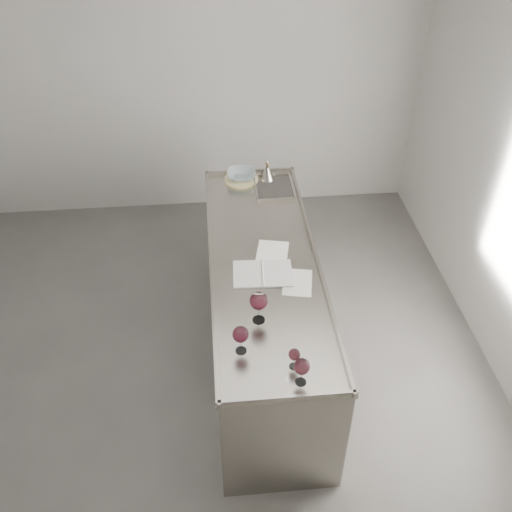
{
  "coord_description": "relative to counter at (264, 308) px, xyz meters",
  "views": [
    {
      "loc": [
        0.16,
        -2.76,
        3.46
      ],
      "look_at": [
        0.44,
        0.25,
        1.02
      ],
      "focal_mm": 40.0,
      "sensor_mm": 36.0,
      "label": 1
    }
  ],
  "objects": [
    {
      "name": "wine_glass_middle",
      "position": [
        -0.1,
        -0.58,
        0.62
      ],
      "size": [
        0.11,
        0.11,
        0.22
      ],
      "rotation": [
        0.0,
        0.0,
        -0.12
      ],
      "color": "white",
      "rests_on": "counter"
    },
    {
      "name": "loose_paper_top",
      "position": [
        0.19,
        -0.26,
        0.47
      ],
      "size": [
        0.24,
        0.31,
        0.0
      ],
      "primitive_type": "cube",
      "rotation": [
        0.0,
        0.0,
        -0.2
      ],
      "color": "silver",
      "rests_on": "counter"
    },
    {
      "name": "wine_funnel",
      "position": [
        0.14,
        1.08,
        0.53
      ],
      "size": [
        0.13,
        0.13,
        0.19
      ],
      "rotation": [
        0.0,
        0.0,
        -0.42
      ],
      "color": "gray",
      "rests_on": "counter"
    },
    {
      "name": "room_shell",
      "position": [
        -0.5,
        -0.3,
        0.93
      ],
      "size": [
        4.54,
        5.04,
        2.84
      ],
      "color": "#4E4C4A",
      "rests_on": "ground"
    },
    {
      "name": "wine_glass_small",
      "position": [
        0.07,
        -0.97,
        0.56
      ],
      "size": [
        0.07,
        0.07,
        0.14
      ],
      "rotation": [
        0.0,
        0.0,
        0.23
      ],
      "color": "white",
      "rests_on": "counter"
    },
    {
      "name": "loose_paper_under",
      "position": [
        0.06,
        0.06,
        0.47
      ],
      "size": [
        0.28,
        0.35,
        0.0
      ],
      "primitive_type": "cube",
      "rotation": [
        0.0,
        0.0,
        -0.21
      ],
      "color": "white",
      "rests_on": "counter"
    },
    {
      "name": "wine_glass_left",
      "position": [
        -0.22,
        -0.82,
        0.6
      ],
      "size": [
        0.1,
        0.1,
        0.19
      ],
      "rotation": [
        0.0,
        0.0,
        0.26
      ],
      "color": "white",
      "rests_on": "counter"
    },
    {
      "name": "ceramic_bowl",
      "position": [
        -0.08,
        1.08,
        0.52
      ],
      "size": [
        0.26,
        0.26,
        0.06
      ],
      "primitive_type": "imported",
      "rotation": [
        0.0,
        0.0,
        -0.07
      ],
      "color": "#85979A",
      "rests_on": "trivet"
    },
    {
      "name": "trivet",
      "position": [
        -0.08,
        1.08,
        0.48
      ],
      "size": [
        0.31,
        0.31,
        0.02
      ],
      "primitive_type": "cylinder",
      "rotation": [
        0.0,
        0.0,
        0.09
      ],
      "color": "beige",
      "rests_on": "counter"
    },
    {
      "name": "counter",
      "position": [
        0.0,
        0.0,
        0.0
      ],
      "size": [
        0.77,
        2.42,
        0.97
      ],
      "color": "gray",
      "rests_on": "ground"
    },
    {
      "name": "notebook",
      "position": [
        -0.03,
        -0.15,
        0.47
      ],
      "size": [
        0.41,
        0.3,
        0.02
      ],
      "rotation": [
        0.0,
        0.0,
        -0.05
      ],
      "color": "silver",
      "rests_on": "counter"
    },
    {
      "name": "wine_glass_right",
      "position": [
        0.09,
        -1.08,
        0.59
      ],
      "size": [
        0.09,
        0.09,
        0.18
      ],
      "rotation": [
        0.0,
        0.0,
        0.0
      ],
      "color": "white",
      "rests_on": "counter"
    }
  ]
}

